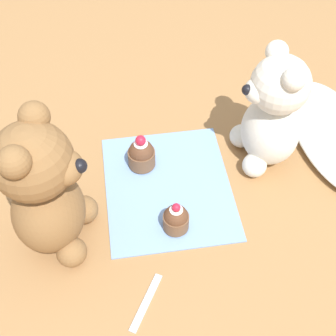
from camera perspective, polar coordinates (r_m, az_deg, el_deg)
ground_plane at (r=0.88m, az=0.00°, el=-2.34°), size 4.00×4.00×0.00m
knitted_placemat at (r=0.88m, az=0.00°, el=-2.22°), size 0.28×0.23×0.01m
tulle_cloth at (r=1.01m, az=19.54°, el=3.94°), size 0.33×0.16×0.03m
teddy_bear_cream at (r=0.88m, az=12.56°, el=6.47°), size 0.13×0.13×0.24m
teddy_bear_tan at (r=0.74m, az=-14.81°, el=-2.69°), size 0.16×0.15×0.27m
cupcake_near_cream_bear at (r=0.81m, az=1.31°, el=-6.12°), size 0.05×0.05×0.06m
cupcake_near_tan_bear at (r=0.89m, az=-3.26°, el=1.71°), size 0.05×0.05×0.08m
teaspoon at (r=0.76m, az=-2.69°, el=-16.01°), size 0.09×0.06×0.01m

